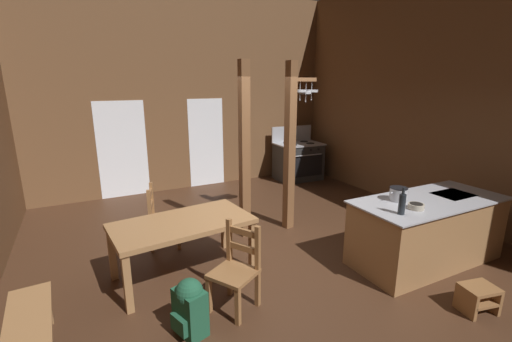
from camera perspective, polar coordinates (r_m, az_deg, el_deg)
ground_plane at (r=5.05m, az=3.89°, el=-14.84°), size 7.61×8.69×0.10m
wall_back at (r=8.10m, az=-11.02°, el=12.68°), size 7.61×0.14×4.39m
wall_right at (r=6.89m, az=30.30°, el=10.72°), size 0.14×8.69×4.39m
glazed_door_back_left at (r=7.86m, az=-21.21°, el=3.29°), size 1.00×0.01×2.05m
glazed_panel_back_right at (r=8.25m, az=-8.21°, el=4.64°), size 0.84×0.01×2.05m
kitchen_island at (r=5.33m, az=26.35°, el=-8.79°), size 2.17×0.98×0.90m
stove_range at (r=8.82m, az=6.96°, el=1.72°), size 1.18×0.87×1.32m
support_post_with_pot_rack at (r=5.64m, az=5.88°, el=4.89°), size 0.61×0.24×2.74m
support_post_center at (r=5.30m, az=-1.91°, el=3.07°), size 0.14×0.14×2.74m
step_stool at (r=4.63m, az=32.87°, el=-17.07°), size 0.41×0.35×0.30m
dining_table at (r=4.47m, az=-12.04°, el=-9.16°), size 1.78×1.07×0.74m
ladderback_chair_near_window at (r=5.40m, az=-15.38°, el=-7.42°), size 0.54×0.54×0.95m
ladderback_chair_by_post at (r=3.89m, az=-3.30°, el=-15.95°), size 0.60×0.60×0.95m
bench_along_left_wall at (r=3.79m, az=-33.34°, el=-22.24°), size 0.44×1.35×0.44m
backpack at (r=3.66m, az=-10.91°, el=-21.02°), size 0.36×0.37×0.60m
stockpot_on_counter at (r=4.91m, az=22.48°, el=-3.54°), size 0.30×0.23×0.18m
mixing_bowl_on_counter at (r=4.70m, az=24.96°, el=-5.32°), size 0.19×0.19×0.07m
bottle_tall_on_counter at (r=4.42m, az=23.01°, el=-4.99°), size 0.08×0.08×0.33m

